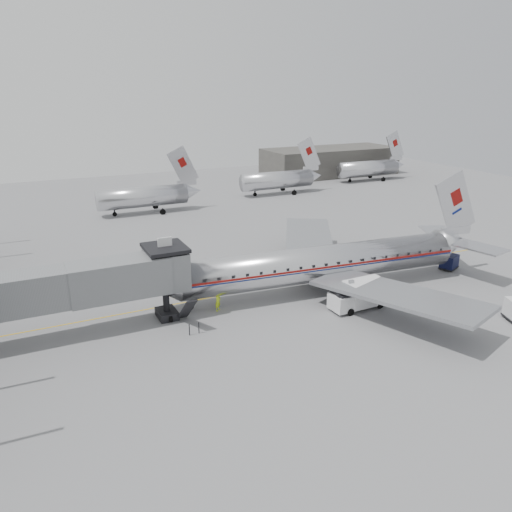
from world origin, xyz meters
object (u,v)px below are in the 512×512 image
Objects in this scene: service_van at (359,295)px; baggage_cart_navy at (449,262)px; airliner at (328,263)px; ramp_worker at (218,301)px.

service_van is 15.69m from baggage_cart_navy.
airliner reaches higher than service_van.
baggage_cart_navy is 1.35× the size of ramp_worker.
service_van is (0.14, -4.94, -1.47)m from airliner.
ramp_worker reaches higher than baggage_cart_navy.
service_van reaches higher than baggage_cart_navy.
airliner reaches higher than ramp_worker.
ramp_worker is (-11.62, 5.00, -0.40)m from service_van.
service_van is 12.66m from ramp_worker.
airliner is 14.06× the size of baggage_cart_navy.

